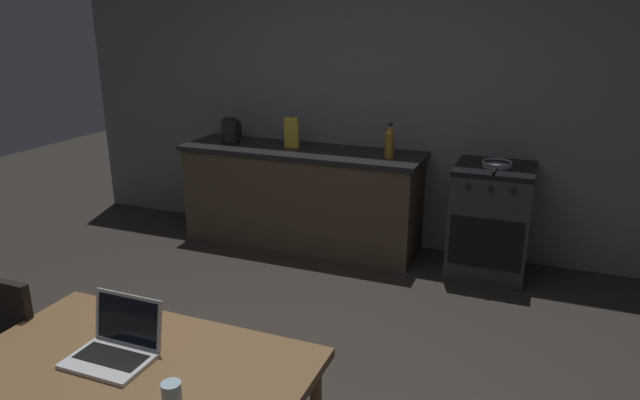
% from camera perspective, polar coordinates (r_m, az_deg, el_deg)
% --- Properties ---
extents(ground_plane, '(12.00, 12.00, 0.00)m').
position_cam_1_polar(ground_plane, '(3.43, -9.21, -18.10)').
color(ground_plane, '#2D2823').
extents(back_wall, '(6.40, 0.10, 2.66)m').
position_cam_1_polar(back_wall, '(5.05, 7.93, 10.04)').
color(back_wall, slate).
rests_on(back_wall, ground_plane).
extents(kitchen_counter, '(2.16, 0.64, 0.89)m').
position_cam_1_polar(kitchen_counter, '(5.17, -1.85, 0.32)').
color(kitchen_counter, '#4C3D2D').
rests_on(kitchen_counter, ground_plane).
extents(stove_oven, '(0.60, 0.62, 0.89)m').
position_cam_1_polar(stove_oven, '(4.78, 16.59, -1.93)').
color(stove_oven, '#2D2D30').
rests_on(stove_oven, ground_plane).
extents(dining_table, '(1.35, 0.92, 0.72)m').
position_cam_1_polar(dining_table, '(2.41, -18.75, -17.27)').
color(dining_table, brown).
rests_on(dining_table, ground_plane).
extents(laptop, '(0.32, 0.26, 0.22)m').
position_cam_1_polar(laptop, '(2.45, -19.70, -13.60)').
color(laptop, silver).
rests_on(laptop, dining_table).
extents(electric_kettle, '(0.19, 0.17, 0.23)m').
position_cam_1_polar(electric_kettle, '(5.34, -8.89, 6.83)').
color(electric_kettle, black).
rests_on(electric_kettle, kitchen_counter).
extents(bottle, '(0.08, 0.08, 0.29)m').
position_cam_1_polar(bottle, '(4.71, 6.96, 5.78)').
color(bottle, '#8C601E').
rests_on(bottle, kitchen_counter).
extents(frying_pan, '(0.23, 0.41, 0.05)m').
position_cam_1_polar(frying_pan, '(4.62, 17.18, 3.45)').
color(frying_pan, gray).
rests_on(frying_pan, stove_oven).
extents(cereal_box, '(0.13, 0.05, 0.27)m').
position_cam_1_polar(cereal_box, '(5.08, -2.80, 6.72)').
color(cereal_box, gold).
rests_on(cereal_box, kitchen_counter).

